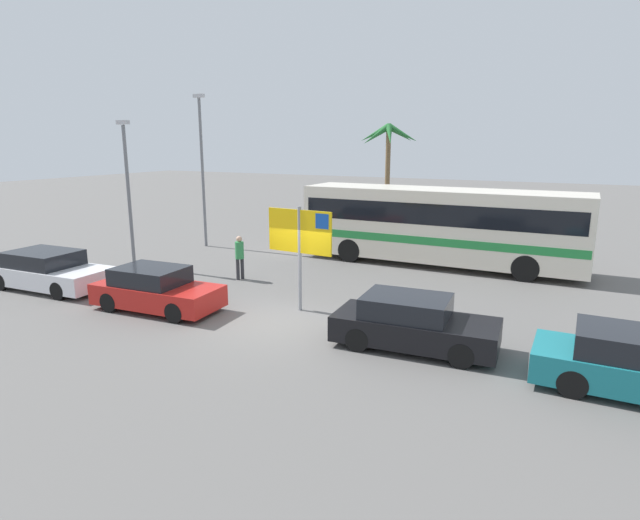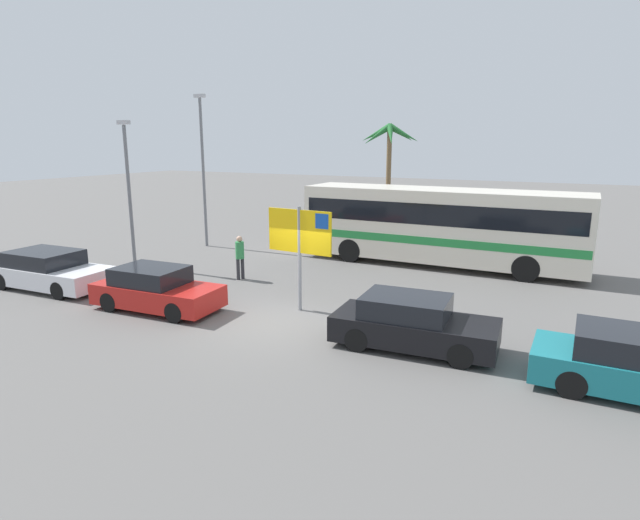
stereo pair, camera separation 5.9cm
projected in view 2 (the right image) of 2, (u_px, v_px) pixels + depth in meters
ground at (278, 322)px, 14.83m from camera, size 120.00×120.00×0.00m
bus_front_coach at (440, 223)px, 21.32m from camera, size 11.42×2.55×3.17m
ferry_sign at (301, 236)px, 15.38m from camera, size 2.20×0.21×3.20m
car_black at (412, 324)px, 12.87m from camera, size 4.13×1.96×1.32m
car_red at (156, 290)px, 15.85m from camera, size 4.06×1.94×1.32m
car_white at (49, 270)px, 18.19m from camera, size 4.60×2.13×1.32m
pedestrian_by_bus at (240, 254)px, 19.26m from camera, size 0.32×0.32×1.66m
lamp_post_left_side at (203, 166)px, 24.84m from camera, size 0.56×0.20×7.23m
lamp_post_right_side at (129, 187)px, 20.88m from camera, size 0.56×0.20×5.88m
palm_tree_seaside at (389, 142)px, 33.49m from camera, size 4.00×3.76×6.22m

